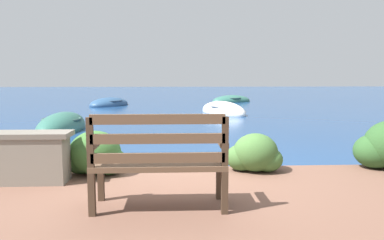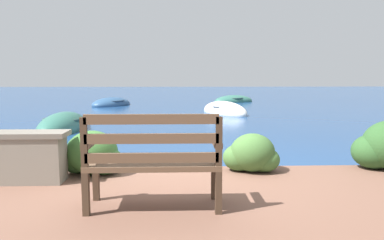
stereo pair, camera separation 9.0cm
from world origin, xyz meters
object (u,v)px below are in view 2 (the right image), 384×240
rowboat_nearest (63,128)px  mooring_buoy (18,145)px  rowboat_outer (234,101)px  park_bench (153,159)px  rowboat_mid (224,112)px  rowboat_far (111,104)px

rowboat_nearest → mooring_buoy: 2.59m
rowboat_outer → mooring_buoy: rowboat_outer is taller
park_bench → rowboat_outer: park_bench is taller
rowboat_nearest → rowboat_mid: 6.35m
park_bench → mooring_buoy: bearing=125.4°
rowboat_mid → rowboat_far: bearing=-156.2°
mooring_buoy → park_bench: bearing=-53.6°
rowboat_far → mooring_buoy: bearing=-145.5°
rowboat_mid → mooring_buoy: 8.31m
park_bench → rowboat_nearest: 7.24m
park_bench → mooring_buoy: (-2.97, 4.02, -0.62)m
park_bench → mooring_buoy: size_ratio=2.44×
park_bench → rowboat_mid: 10.89m
park_bench → rowboat_nearest: bearing=112.5°
rowboat_nearest → rowboat_mid: bearing=-48.5°
park_bench → rowboat_outer: bearing=78.0°
rowboat_nearest → rowboat_far: 7.91m
rowboat_far → rowboat_outer: rowboat_far is taller
park_bench → rowboat_nearest: park_bench is taller
rowboat_far → mooring_buoy: rowboat_far is taller
rowboat_mid → rowboat_nearest: bearing=-78.6°
park_bench → rowboat_mid: size_ratio=0.48×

